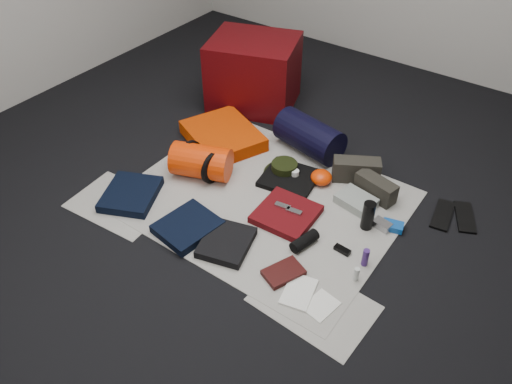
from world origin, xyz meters
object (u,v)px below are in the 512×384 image
Objects in this scene: stuff_sack at (201,162)px; compact_camera at (382,225)px; sleeping_pad at (223,136)px; navy_duffel at (309,136)px; paperback_book at (283,272)px; red_cabinet at (254,73)px; water_bottle at (368,216)px.

compact_camera is at bearing 11.19° from stuff_sack.
navy_duffel is at bearing 25.27° from sleeping_pad.
sleeping_pad is 2.58× the size of paperback_book.
sleeping_pad is (0.14, -0.57, -0.21)m from red_cabinet.
navy_duffel is (0.69, -0.31, -0.14)m from red_cabinet.
paperback_book is at bearing -68.17° from red_cabinet.
navy_duffel is at bearing -43.11° from red_cabinet.
stuff_sack reaches higher than compact_camera.
red_cabinet is 0.77m from navy_duffel.
compact_camera is (0.74, -0.41, -0.10)m from navy_duffel.
water_bottle is (1.09, 0.18, -0.02)m from stuff_sack.
navy_duffel is 0.81m from water_bottle.
paperback_book is (1.16, -1.34, -0.24)m from red_cabinet.
stuff_sack is at bearing -93.22° from red_cabinet.
stuff_sack is at bearing 179.28° from paperback_book.
stuff_sack reaches higher than water_bottle.
water_bottle is 0.61m from paperback_book.
navy_duffel is at bearing 137.58° from paperback_book.
navy_duffel is 2.61× the size of water_bottle.
navy_duffel reaches higher than stuff_sack.
paperback_book is at bearing -103.56° from compact_camera.
water_bottle is at bearing 9.52° from stuff_sack.
compact_camera is at bearing -45.57° from red_cabinet.
compact_camera is (1.16, 0.23, -0.09)m from stuff_sack.
stuff_sack is 0.80× the size of navy_duffel.
red_cabinet is 1.79m from paperback_book.
water_bottle is (1.35, -0.76, -0.17)m from red_cabinet.
red_cabinet is at bearing 105.70° from stuff_sack.
compact_camera is at bearing -17.50° from navy_duffel.
navy_duffel is (0.42, 0.64, 0.01)m from stuff_sack.
sleeping_pad is 5.00× the size of compact_camera.
navy_duffel reaches higher than paperback_book.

